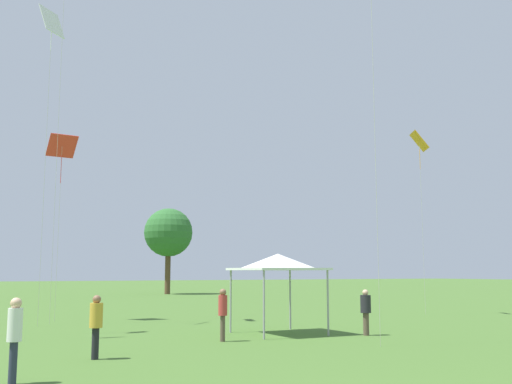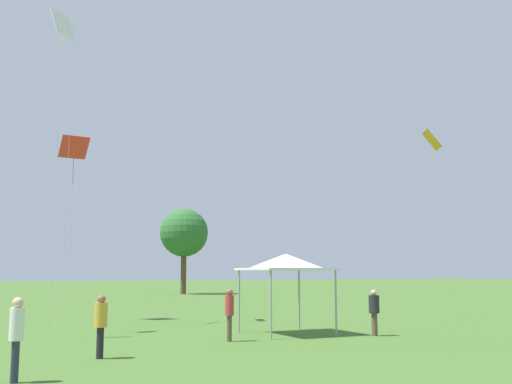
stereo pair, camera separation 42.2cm
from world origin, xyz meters
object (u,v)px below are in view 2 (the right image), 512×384
at_px(person_standing_1, 374,308).
at_px(kite_1, 63,31).
at_px(kite_6, 432,143).
at_px(person_standing_2, 229,309).
at_px(person_standing_3, 17,330).
at_px(distant_tree_1, 184,233).
at_px(kite_7, 74,150).
at_px(person_standing_0, 101,320).
at_px(canopy_tent, 286,262).

relative_size(person_standing_1, kite_1, 0.12).
bearing_deg(kite_6, person_standing_2, -173.79).
bearing_deg(person_standing_3, distant_tree_1, 76.84).
bearing_deg(kite_7, person_standing_0, 125.39).
xyz_separation_m(kite_1, distant_tree_1, (17.19, 32.00, -6.54)).
relative_size(person_standing_2, kite_1, 0.12).
bearing_deg(distant_tree_1, kite_6, -87.38).
relative_size(kite_7, distant_tree_1, 0.98).
xyz_separation_m(person_standing_3, kite_6, (21.17, 10.57, 7.99)).
distance_m(kite_6, distant_tree_1, 34.66).
height_order(canopy_tent, kite_1, kite_1).
distance_m(person_standing_1, person_standing_2, 5.28).
xyz_separation_m(person_standing_2, distant_tree_1, (12.79, 40.37, 5.17)).
height_order(person_standing_0, person_standing_3, person_standing_3).
height_order(canopy_tent, distant_tree_1, distant_tree_1).
bearing_deg(person_standing_0, person_standing_1, -133.88).
height_order(person_standing_0, canopy_tent, canopy_tent).
distance_m(canopy_tent, distant_tree_1, 40.62).
height_order(kite_6, kite_7, kite_6).
distance_m(person_standing_0, distant_tree_1, 46.12).
xyz_separation_m(person_standing_2, kite_6, (14.37, 5.87, 8.01)).
height_order(person_standing_2, distant_tree_1, distant_tree_1).
distance_m(canopy_tent, kite_6, 14.10).
xyz_separation_m(kite_6, distant_tree_1, (-1.58, 34.51, -2.84)).
bearing_deg(distant_tree_1, kite_7, -118.62).
bearing_deg(person_standing_3, canopy_tent, 41.95).
bearing_deg(canopy_tent, person_standing_1, -37.41).
xyz_separation_m(person_standing_0, kite_6, (18.92, 7.91, 8.06)).
bearing_deg(kite_1, person_standing_2, -59.95).
bearing_deg(kite_1, person_standing_3, -98.07).
bearing_deg(kite_1, person_standing_1, -40.98).
height_order(person_standing_0, person_standing_1, person_standing_0).
bearing_deg(kite_7, person_standing_2, 147.70).
relative_size(kite_1, kite_6, 1.41).
distance_m(person_standing_0, person_standing_2, 4.98).
bearing_deg(canopy_tent, person_standing_3, -148.38).
distance_m(person_standing_2, kite_1, 15.05).
height_order(person_standing_1, kite_7, kite_7).
relative_size(kite_6, distant_tree_1, 1.11).
xyz_separation_m(person_standing_1, kite_7, (-8.51, 11.61, 7.02)).
bearing_deg(kite_6, canopy_tent, -174.02).
height_order(person_standing_2, kite_7, kite_7).
distance_m(person_standing_3, canopy_tent, 11.33).
bearing_deg(person_standing_2, canopy_tent, 21.89).
distance_m(person_standing_0, kite_7, 14.77).
bearing_deg(person_standing_1, distant_tree_1, -73.73).
relative_size(person_standing_2, person_standing_3, 0.99).
relative_size(person_standing_3, kite_1, 0.12).
distance_m(person_standing_2, kite_6, 17.47).
xyz_separation_m(person_standing_3, kite_7, (3.51, 15.61, 6.93)).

